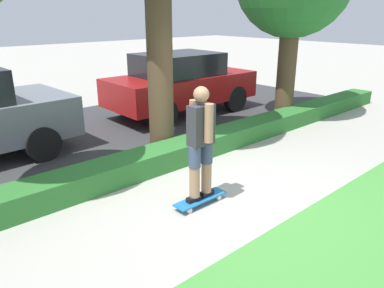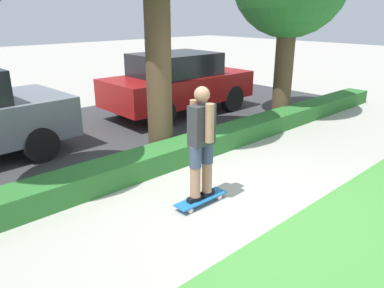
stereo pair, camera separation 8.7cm
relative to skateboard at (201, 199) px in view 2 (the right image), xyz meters
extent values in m
plane|color=#ADA89E|center=(0.45, -0.12, -0.08)|extent=(60.00, 60.00, 0.00)
cube|color=#38383A|center=(0.45, 4.08, -0.08)|extent=(15.67, 5.00, 0.01)
cube|color=#2D702D|center=(0.45, 1.48, 0.11)|extent=(15.67, 0.60, 0.38)
cube|color=#1E6BAD|center=(0.00, 0.00, 0.01)|extent=(0.87, 0.24, 0.02)
cylinder|color=silver|center=(0.29, -0.09, -0.04)|extent=(0.08, 0.04, 0.08)
cylinder|color=silver|center=(0.29, 0.09, -0.04)|extent=(0.08, 0.04, 0.08)
cylinder|color=silver|center=(-0.29, -0.09, -0.04)|extent=(0.08, 0.04, 0.08)
cylinder|color=silver|center=(-0.29, 0.09, -0.04)|extent=(0.08, 0.04, 0.08)
cube|color=black|center=(-0.12, 0.00, 0.05)|extent=(0.26, 0.09, 0.07)
cylinder|color=#A37556|center=(-0.12, 0.00, 0.47)|extent=(0.15, 0.15, 0.76)
cylinder|color=#3D4766|center=(-0.12, 0.00, 0.70)|extent=(0.17, 0.17, 0.30)
cube|color=black|center=(0.12, 0.00, 0.05)|extent=(0.26, 0.09, 0.07)
cylinder|color=#A37556|center=(0.12, 0.00, 0.47)|extent=(0.15, 0.15, 0.76)
cylinder|color=#3D4766|center=(0.12, 0.00, 0.70)|extent=(0.17, 0.17, 0.30)
cube|color=#333338|center=(0.00, 0.00, 1.13)|extent=(0.36, 0.20, 0.56)
cylinder|color=#A37556|center=(0.00, -0.15, 1.19)|extent=(0.12, 0.12, 0.53)
cylinder|color=#A37556|center=(0.00, 0.15, 1.19)|extent=(0.12, 0.12, 0.53)
sphere|color=#A37556|center=(0.00, 0.00, 1.55)|extent=(0.22, 0.22, 0.22)
cylinder|color=brown|center=(0.87, 2.04, 1.65)|extent=(0.48, 0.48, 3.45)
cylinder|color=brown|center=(4.79, 1.94, 1.26)|extent=(0.47, 0.47, 2.68)
cylinder|color=black|center=(-1.02, 3.24, 0.25)|extent=(0.66, 0.24, 0.66)
cylinder|color=black|center=(-1.02, 5.05, 0.25)|extent=(0.66, 0.24, 0.66)
cube|color=maroon|center=(3.18, 4.15, 0.64)|extent=(4.12, 1.88, 0.71)
cube|color=black|center=(3.06, 4.15, 1.28)|extent=(2.16, 1.63, 0.58)
cylinder|color=black|center=(4.45, 3.32, 0.28)|extent=(0.73, 0.22, 0.73)
cylinder|color=black|center=(4.45, 4.99, 0.28)|extent=(0.73, 0.22, 0.73)
cylinder|color=black|center=(1.91, 3.32, 0.28)|extent=(0.73, 0.22, 0.73)
cylinder|color=black|center=(1.91, 4.99, 0.28)|extent=(0.73, 0.22, 0.73)
camera|label=1|loc=(-3.35, -3.55, 2.58)|focal=35.00mm
camera|label=2|loc=(-3.42, -3.49, 2.58)|focal=35.00mm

